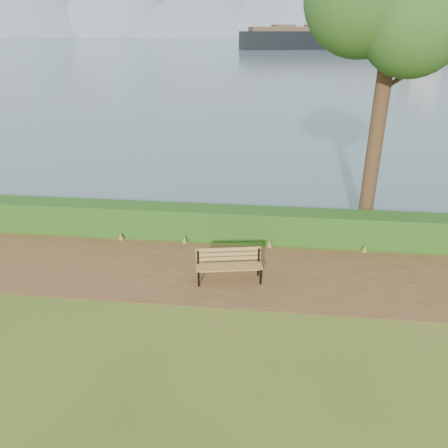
# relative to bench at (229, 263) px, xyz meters

# --- Properties ---
(ground) EXTENTS (140.00, 140.00, 0.00)m
(ground) POSITION_rel_bench_xyz_m (-0.53, 0.01, -0.51)
(ground) COLOR #465E1B
(ground) RESTS_ON ground
(path) EXTENTS (40.00, 3.40, 0.01)m
(path) POSITION_rel_bench_xyz_m (-0.53, 0.31, -0.50)
(path) COLOR brown
(path) RESTS_ON ground
(hedge) EXTENTS (32.00, 0.85, 1.00)m
(hedge) POSITION_rel_bench_xyz_m (-0.53, 2.61, -0.01)
(hedge) COLOR #1A4814
(hedge) RESTS_ON ground
(water) EXTENTS (700.00, 510.00, 0.00)m
(water) POSITION_rel_bench_xyz_m (-0.53, 260.01, -0.50)
(water) COLOR #455D6F
(water) RESTS_ON ground
(mountains) EXTENTS (585.00, 190.00, 70.00)m
(mountains) POSITION_rel_bench_xyz_m (-9.70, 406.06, 27.19)
(mountains) COLOR slate
(mountains) RESTS_ON ground
(bench) EXTENTS (1.83, 0.83, 0.88)m
(bench) POSITION_rel_bench_xyz_m (0.00, 0.00, 0.00)
(bench) COLOR black
(bench) RESTS_ON ground
(cargo_ship) EXTENTS (79.07, 27.00, 23.73)m
(cargo_ship) POSITION_rel_bench_xyz_m (30.10, 154.78, 3.03)
(cargo_ship) COLOR black
(cargo_ship) RESTS_ON ground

